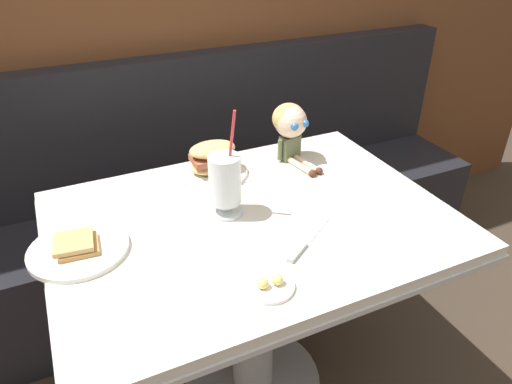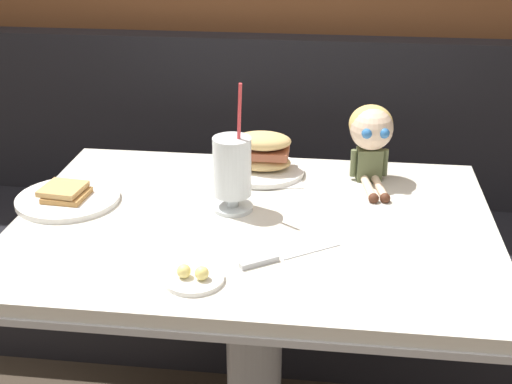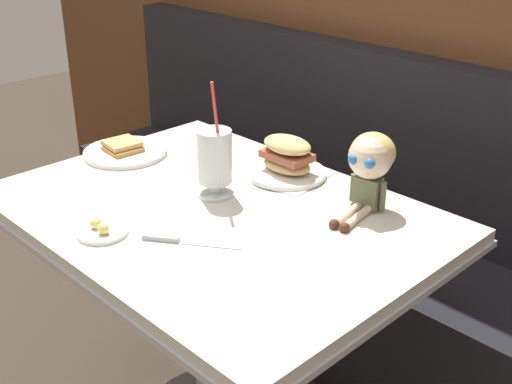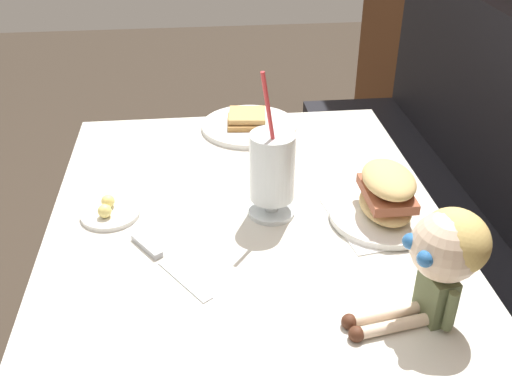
{
  "view_description": "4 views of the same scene",
  "coord_description": "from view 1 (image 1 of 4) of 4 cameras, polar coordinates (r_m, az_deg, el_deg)",
  "views": [
    {
      "loc": [
        -0.45,
        -0.82,
        1.49
      ],
      "look_at": [
        0.04,
        0.24,
        0.78
      ],
      "focal_mm": 33.0,
      "sensor_mm": 36.0,
      "label": 1
    },
    {
      "loc": [
        0.18,
        -1.23,
        1.46
      ],
      "look_at": [
        -0.0,
        0.25,
        0.78
      ],
      "focal_mm": 48.6,
      "sensor_mm": 36.0,
      "label": 2
    },
    {
      "loc": [
        1.14,
        -0.79,
        1.49
      ],
      "look_at": [
        0.09,
        0.23,
        0.8
      ],
      "focal_mm": 46.46,
      "sensor_mm": 36.0,
      "label": 3
    },
    {
      "loc": [
        0.94,
        0.09,
        1.41
      ],
      "look_at": [
        0.01,
        0.19,
        0.84
      ],
      "focal_mm": 41.15,
      "sensor_mm": 36.0,
      "label": 4
    }
  ],
  "objects": [
    {
      "name": "booth_bench",
      "position": [
        2.05,
        -7.78,
        -3.61
      ],
      "size": [
        2.6,
        0.48,
        1.0
      ],
      "color": "black",
      "rests_on": "ground"
    },
    {
      "name": "diner_table",
      "position": [
        1.45,
        -0.48,
        -9.51
      ],
      "size": [
        1.11,
        0.81,
        0.74
      ],
      "color": "silver",
      "rests_on": "ground"
    },
    {
      "name": "toast_plate",
      "position": [
        1.28,
        -20.76,
        -6.4
      ],
      "size": [
        0.25,
        0.25,
        0.04
      ],
      "color": "white",
      "rests_on": "diner_table"
    },
    {
      "name": "milkshake_glass",
      "position": [
        1.3,
        -3.77,
        1.12
      ],
      "size": [
        0.1,
        0.1,
        0.32
      ],
      "color": "silver",
      "rests_on": "diner_table"
    },
    {
      "name": "sandwich_plate",
      "position": [
        1.52,
        -5.23,
        3.58
      ],
      "size": [
        0.23,
        0.23,
        0.12
      ],
      "color": "white",
      "rests_on": "diner_table"
    },
    {
      "name": "butter_saucer",
      "position": [
        1.1,
        1.6,
        -11.18
      ],
      "size": [
        0.12,
        0.12,
        0.04
      ],
      "color": "white",
      "rests_on": "diner_table"
    },
    {
      "name": "butter_knife",
      "position": [
        1.22,
        5.72,
        -6.45
      ],
      "size": [
        0.2,
        0.15,
        0.01
      ],
      "color": "silver",
      "rests_on": "diner_table"
    },
    {
      "name": "seated_doll",
      "position": [
        1.59,
        4.21,
        8.17
      ],
      "size": [
        0.13,
        0.23,
        0.2
      ],
      "color": "#5B6642",
      "rests_on": "diner_table"
    }
  ]
}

